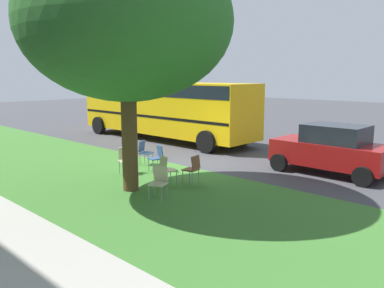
{
  "coord_description": "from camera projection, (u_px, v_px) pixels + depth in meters",
  "views": [
    {
      "loc": [
        -9.73,
        10.06,
        3.23
      ],
      "look_at": [
        -1.61,
        1.48,
        1.16
      ],
      "focal_mm": 36.68,
      "sensor_mm": 36.0,
      "label": 1
    }
  ],
  "objects": [
    {
      "name": "chair_2",
      "position": [
        157.0,
        156.0,
        13.36
      ],
      "size": [
        0.52,
        0.53,
        0.88
      ],
      "color": "#335184",
      "rests_on": "ground"
    },
    {
      "name": "chair_5",
      "position": [
        144.0,
        151.0,
        14.31
      ],
      "size": [
        0.54,
        0.54,
        0.88
      ],
      "color": "#335184",
      "rests_on": "ground"
    },
    {
      "name": "parked_car",
      "position": [
        332.0,
        149.0,
        12.92
      ],
      "size": [
        3.7,
        1.92,
        1.65
      ],
      "color": "maroon",
      "rests_on": "ground"
    },
    {
      "name": "street_tree",
      "position": [
        126.0,
        23.0,
        10.42
      ],
      "size": [
        5.72,
        5.72,
        6.74
      ],
      "color": "brown",
      "rests_on": "ground"
    },
    {
      "name": "grass_verge",
      "position": [
        116.0,
        182.0,
        12.05
      ],
      "size": [
        48.0,
        6.0,
        0.01
      ],
      "primitive_type": "cube",
      "color": "#3D752D",
      "rests_on": "ground"
    },
    {
      "name": "chair_4",
      "position": [
        125.0,
        158.0,
        13.0
      ],
      "size": [
        0.53,
        0.52,
        0.88
      ],
      "color": "beige",
      "rests_on": "ground"
    },
    {
      "name": "ground",
      "position": [
        188.0,
        165.0,
        14.34
      ],
      "size": [
        80.0,
        80.0,
        0.0
      ],
      "primitive_type": "plane",
      "color": "#424247"
    },
    {
      "name": "chair_3",
      "position": [
        193.0,
        167.0,
        11.72
      ],
      "size": [
        0.48,
        0.48,
        0.88
      ],
      "color": "brown",
      "rests_on": "ground"
    },
    {
      "name": "school_bus",
      "position": [
        164.0,
        105.0,
        19.84
      ],
      "size": [
        10.4,
        2.8,
        2.88
      ],
      "color": "yellow",
      "rests_on": "ground"
    },
    {
      "name": "chair_0",
      "position": [
        159.0,
        180.0,
        10.27
      ],
      "size": [
        0.55,
        0.55,
        0.88
      ],
      "color": "beige",
      "rests_on": "ground"
    },
    {
      "name": "chair_1",
      "position": [
        167.0,
        168.0,
        11.65
      ],
      "size": [
        0.5,
        0.5,
        0.88
      ],
      "color": "beige",
      "rests_on": "ground"
    }
  ]
}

